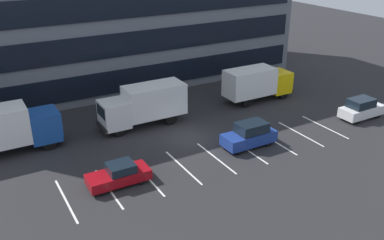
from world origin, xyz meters
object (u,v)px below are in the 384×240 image
(box_truck_blue, at_px, (4,128))
(box_truck_yellow, at_px, (257,82))
(suv_navy, at_px, (250,135))
(box_truck_white, at_px, (144,104))
(sedan_maroon, at_px, (119,175))
(suv_white, at_px, (361,109))

(box_truck_blue, bearing_deg, box_truck_yellow, -1.26)
(box_truck_yellow, xyz_separation_m, suv_navy, (-6.64, -7.72, -0.96))
(box_truck_white, height_order, sedan_maroon, box_truck_white)
(sedan_maroon, bearing_deg, box_truck_yellow, 24.32)
(box_truck_yellow, distance_m, sedan_maroon, 19.30)
(box_truck_white, height_order, suv_white, box_truck_white)
(box_truck_yellow, distance_m, suv_white, 9.95)
(box_truck_blue, xyz_separation_m, suv_navy, (16.70, -8.23, -1.11))
(box_truck_yellow, distance_m, suv_navy, 10.23)
(box_truck_blue, distance_m, suv_white, 30.13)
(box_truck_yellow, xyz_separation_m, sedan_maroon, (-17.55, -7.93, -1.19))
(suv_navy, distance_m, sedan_maroon, 10.92)
(box_truck_yellow, height_order, suv_white, box_truck_yellow)
(box_truck_blue, relative_size, sedan_maroon, 1.89)
(box_truck_blue, bearing_deg, sedan_maroon, -55.58)
(suv_white, bearing_deg, box_truck_blue, 163.04)
(box_truck_yellow, relative_size, sedan_maroon, 1.74)
(box_truck_blue, height_order, box_truck_yellow, box_truck_blue)
(box_truck_white, height_order, suv_navy, box_truck_white)
(box_truck_blue, bearing_deg, box_truck_white, -2.49)
(box_truck_blue, relative_size, suv_white, 1.88)
(box_truck_blue, xyz_separation_m, box_truck_yellow, (23.34, -0.51, -0.16))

